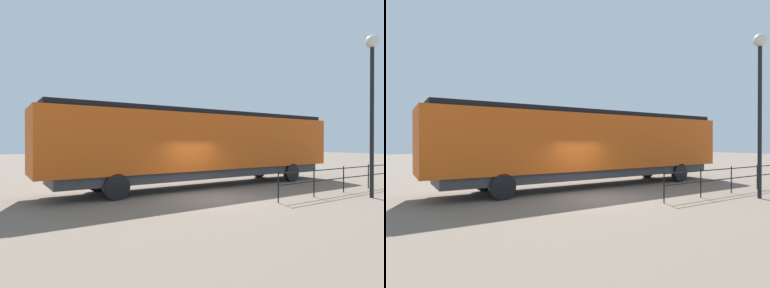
{
  "view_description": "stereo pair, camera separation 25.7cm",
  "coord_description": "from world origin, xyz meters",
  "views": [
    {
      "loc": [
        10.56,
        -7.96,
        2.4
      ],
      "look_at": [
        -0.76,
        -0.52,
        2.32
      ],
      "focal_mm": 28.67,
      "sensor_mm": 36.0,
      "label": 1
    },
    {
      "loc": [
        10.7,
        -7.75,
        2.4
      ],
      "look_at": [
        -0.76,
        -0.52,
        2.32
      ],
      "focal_mm": 28.67,
      "sensor_mm": 36.0,
      "label": 2
    }
  ],
  "objects": [
    {
      "name": "locomotive",
      "position": [
        -3.05,
        2.38,
        2.28
      ],
      "size": [
        3.01,
        17.16,
        4.05
      ],
      "color": "#D15114",
      "rests_on": "ground_plane"
    },
    {
      "name": "ground_plane",
      "position": [
        0.0,
        0.0,
        0.0
      ],
      "size": [
        120.0,
        120.0,
        0.0
      ],
      "primitive_type": "plane",
      "color": "#756656"
    },
    {
      "name": "platform_fence",
      "position": [
        2.34,
        7.26,
        0.82
      ],
      "size": [
        0.05,
        11.5,
        1.25
      ],
      "color": "black",
      "rests_on": "ground_plane"
    },
    {
      "name": "lamp_post",
      "position": [
        3.8,
        5.78,
        4.99
      ],
      "size": [
        0.55,
        0.55,
        7.02
      ],
      "color": "black",
      "rests_on": "ground_plane"
    }
  ]
}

